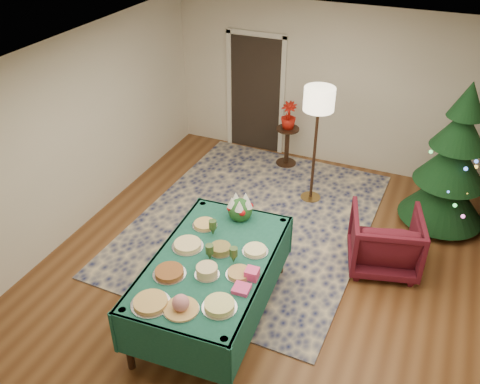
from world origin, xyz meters
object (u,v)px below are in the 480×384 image
at_px(side_table, 287,147).
at_px(christmas_tree, 452,164).
at_px(buffet_table, 212,271).
at_px(gift_box, 252,274).
at_px(potted_plant, 288,121).
at_px(floor_lamp, 319,106).
at_px(armchair, 385,238).

xyz_separation_m(side_table, christmas_tree, (2.62, -0.76, 0.63)).
relative_size(buffet_table, gift_box, 16.57).
relative_size(side_table, potted_plant, 1.50).
bearing_deg(potted_plant, floor_lamp, -51.53).
height_order(buffet_table, floor_lamp, floor_lamp).
distance_m(floor_lamp, potted_plant, 1.36).
xyz_separation_m(gift_box, potted_plant, (-0.88, 3.83, -0.07)).
height_order(side_table, potted_plant, potted_plant).
height_order(buffet_table, gift_box, gift_box).
distance_m(buffet_table, floor_lamp, 2.99).
bearing_deg(christmas_tree, armchair, -115.06).
bearing_deg(christmas_tree, buffet_table, -127.05).
xyz_separation_m(buffet_table, floor_lamp, (0.33, 2.84, 0.89)).
relative_size(buffet_table, potted_plant, 4.79).
bearing_deg(potted_plant, gift_box, -76.99).
relative_size(buffet_table, side_table, 3.19).
relative_size(gift_box, side_table, 0.19).
xyz_separation_m(armchair, side_table, (-2.01, 2.07, -0.10)).
distance_m(buffet_table, gift_box, 0.56).
xyz_separation_m(armchair, floor_lamp, (-1.30, 1.18, 1.12)).
xyz_separation_m(armchair, potted_plant, (-2.01, 2.07, 0.39)).
height_order(armchair, potted_plant, potted_plant).
height_order(buffet_table, armchair, armchair).
bearing_deg(floor_lamp, side_table, 128.47).
height_order(gift_box, armchair, gift_box).
distance_m(gift_box, side_table, 3.97).
relative_size(buffet_table, armchair, 2.52).
bearing_deg(gift_box, potted_plant, 103.01).
height_order(floor_lamp, christmas_tree, christmas_tree).
xyz_separation_m(gift_box, floor_lamp, (-0.17, 2.93, 0.67)).
distance_m(floor_lamp, side_table, 1.67).
relative_size(gift_box, potted_plant, 0.29).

